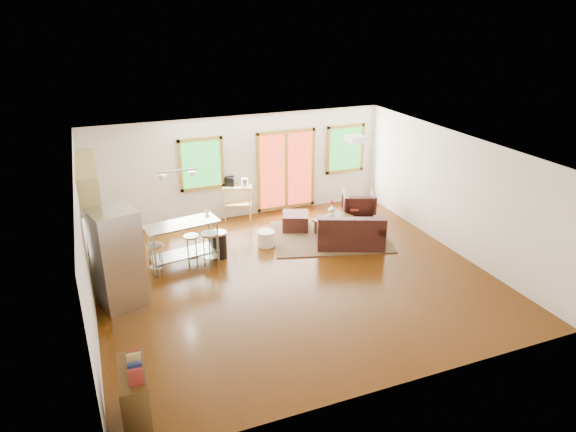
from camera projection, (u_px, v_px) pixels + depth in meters
name	position (u px, v px, depth m)	size (l,w,h in m)	color
floor	(293.00, 277.00, 10.30)	(7.50, 7.00, 0.02)	#341904
ceiling	(294.00, 150.00, 9.31)	(7.50, 7.00, 0.02)	white
back_wall	(241.00, 167.00, 12.82)	(7.50, 0.02, 2.60)	silver
left_wall	(85.00, 248.00, 8.52)	(0.02, 7.00, 2.60)	silver
right_wall	(455.00, 192.00, 11.09)	(0.02, 7.00, 2.60)	silver
front_wall	(394.00, 310.00, 6.79)	(7.50, 0.02, 2.60)	silver
window_left	(201.00, 164.00, 12.37)	(1.10, 0.05, 1.30)	#1A5C1E
french_doors	(286.00, 170.00, 13.27)	(1.60, 0.05, 2.10)	red
window_right	(345.00, 149.00, 13.69)	(1.10, 0.05, 1.30)	#1A5C1E
rug	(330.00, 236.00, 12.07)	(2.67, 2.06, 0.03)	#3E5232
loveseat	(350.00, 233.00, 11.49)	(1.69, 1.35, 0.79)	black
coffee_table	(333.00, 220.00, 12.21)	(1.06, 0.86, 0.37)	#34220C
armchair	(359.00, 204.00, 12.93)	(0.79, 0.74, 0.82)	black
ottoman	(295.00, 221.00, 12.40)	(0.61, 0.61, 0.41)	black
pouf	(266.00, 238.00, 11.57)	(0.39, 0.39, 0.34)	white
vase	(332.00, 208.00, 12.39)	(0.20, 0.21, 0.30)	silver
book	(350.00, 204.00, 12.55)	(0.20, 0.03, 0.27)	maroon
cabinets	(100.00, 228.00, 10.22)	(0.64, 2.24, 2.30)	tan
refrigerator	(118.00, 259.00, 9.01)	(0.90, 0.89, 1.84)	#B7BABC
island	(183.00, 236.00, 10.55)	(1.56, 0.82, 0.94)	#B7BABC
cup	(207.00, 211.00, 10.88)	(0.11, 0.09, 0.11)	white
bar_stool_a	(156.00, 252.00, 10.13)	(0.36, 0.36, 0.70)	#B7BABC
bar_stool_b	(192.00, 243.00, 10.58)	(0.38, 0.38, 0.67)	#B7BABC
bar_stool_c	(210.00, 242.00, 10.50)	(0.47, 0.47, 0.75)	#B7BABC
trash_can	(220.00, 244.00, 10.98)	(0.39, 0.39, 0.60)	black
kitchen_cart	(236.00, 190.00, 12.84)	(0.85, 0.70, 1.11)	tan
bookshelf	(135.00, 395.00, 6.59)	(0.38, 0.89, 1.03)	#34220C
ceiling_flush	(356.00, 139.00, 10.40)	(0.35, 0.35, 0.12)	white
pendant_light	(177.00, 176.00, 10.22)	(0.80, 0.18, 0.79)	gray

